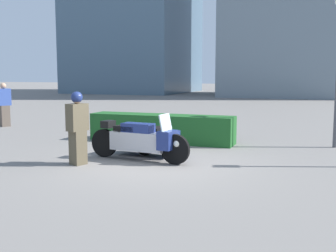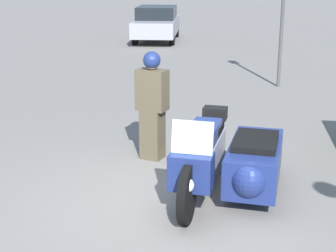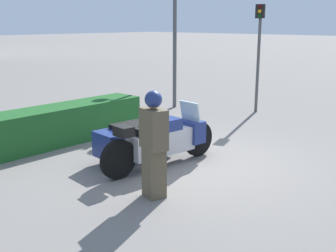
% 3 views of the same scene
% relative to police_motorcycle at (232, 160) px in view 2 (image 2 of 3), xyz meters
% --- Properties ---
extents(ground_plane, '(160.00, 160.00, 0.00)m').
position_rel_police_motorcycle_xyz_m(ground_plane, '(0.52, -0.71, -0.48)').
color(ground_plane, slate).
extents(police_motorcycle, '(2.72, 1.46, 1.18)m').
position_rel_police_motorcycle_xyz_m(police_motorcycle, '(0.00, 0.00, 0.00)').
color(police_motorcycle, black).
rests_on(police_motorcycle, ground).
extents(officer_rider, '(0.41, 0.53, 1.71)m').
position_rel_police_motorcycle_xyz_m(officer_rider, '(-1.20, -1.27, 0.42)').
color(officer_rider, brown).
rests_on(officer_rider, ground).
extents(parked_car_background, '(4.66, 2.02, 1.46)m').
position_rel_police_motorcycle_xyz_m(parked_car_background, '(-15.79, -3.62, 0.29)').
color(parked_car_background, '#9E9EA3').
rests_on(parked_car_background, ground).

